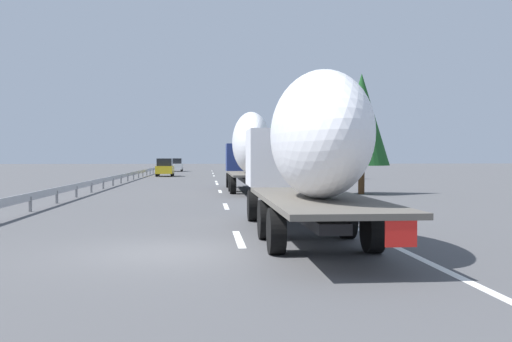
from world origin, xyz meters
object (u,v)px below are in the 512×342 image
(truck_lead, at_px, (249,148))
(car_yellow_coupe, at_px, (165,167))
(road_sign, at_px, (261,155))
(car_white_van, at_px, (176,165))
(truck_trailing, at_px, (308,149))

(truck_lead, xyz_separation_m, car_yellow_coupe, (29.45, 7.27, -1.71))
(truck_lead, bearing_deg, car_yellow_coupe, 13.86)
(truck_lead, distance_m, road_sign, 25.40)
(car_yellow_coupe, distance_m, car_white_van, 21.95)
(car_white_van, bearing_deg, truck_trailing, -174.38)
(truck_lead, relative_size, car_white_van, 3.21)
(road_sign, bearing_deg, truck_trailing, 176.15)
(truck_lead, xyz_separation_m, road_sign, (25.21, -3.10, -0.31))
(road_sign, bearing_deg, car_white_van, 21.30)
(truck_lead, distance_m, car_yellow_coupe, 30.39)
(truck_trailing, distance_m, car_white_van, 72.61)
(car_yellow_coupe, xyz_separation_m, car_white_van, (21.95, -0.15, -0.02))
(truck_trailing, distance_m, road_sign, 46.16)
(truck_lead, height_order, truck_trailing, truck_lead)
(truck_lead, height_order, road_sign, truck_lead)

